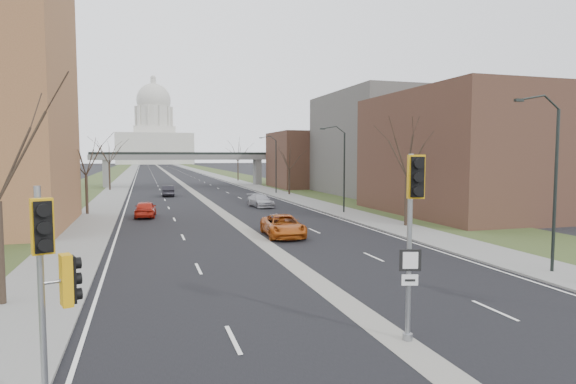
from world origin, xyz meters
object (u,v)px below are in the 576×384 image
signal_pole_left (52,270)px  car_right_near (283,226)px  car_left_near (145,209)px  car_left_far (168,191)px  car_right_mid (260,201)px  signal_pole_median (413,213)px

signal_pole_left → car_right_near: signal_pole_left is taller
signal_pole_left → car_left_near: signal_pole_left is taller
car_left_far → car_right_near: (6.30, -37.73, 0.01)m
car_left_far → car_right_mid: (9.37, -17.89, -0.06)m
signal_pole_median → car_left_far: size_ratio=1.27×
car_left_near → car_right_near: (9.51, -14.14, -0.01)m
signal_pole_left → car_left_far: size_ratio=1.12×
signal_pole_left → signal_pole_median: 9.95m
car_left_near → car_right_near: 17.04m
car_left_near → car_left_far: 23.81m
car_left_far → car_left_near: bearing=82.5°
signal_pole_median → car_right_mid: bearing=98.6°
car_left_near → signal_pole_left: bearing=90.6°
car_right_near → car_left_near: bearing=128.0°
signal_pole_left → car_left_near: bearing=68.3°
car_left_far → car_right_mid: size_ratio=0.95×
signal_pole_left → car_right_mid: (14.63, 41.87, -2.72)m
car_left_near → car_left_far: bearing=-94.0°
car_left_far → car_right_mid: 20.19m
signal_pole_left → car_right_near: bearing=43.9°
car_right_near → car_right_mid: size_ratio=1.15×
car_left_near → car_right_near: car_left_near is taller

